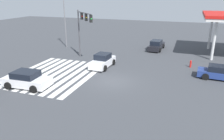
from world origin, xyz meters
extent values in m
plane|color=#3D3F44|center=(0.00, 0.00, 0.00)|extent=(108.06, 108.06, 0.00)
cube|color=silver|center=(0.00, -10.38, 0.00)|extent=(10.49, 0.60, 0.01)
cube|color=silver|center=(0.00, -9.43, 0.00)|extent=(10.49, 0.60, 0.01)
cube|color=silver|center=(0.00, -8.48, 0.00)|extent=(10.49, 0.60, 0.01)
cube|color=silver|center=(0.00, -7.53, 0.00)|extent=(10.49, 0.60, 0.01)
cube|color=silver|center=(0.00, -6.58, 0.00)|extent=(10.49, 0.60, 0.01)
cube|color=silver|center=(0.00, -5.63, 0.00)|extent=(10.49, 0.60, 0.01)
cube|color=silver|center=(0.00, -4.68, 0.00)|extent=(10.49, 0.60, 0.01)
cube|color=silver|center=(0.00, -3.73, 0.00)|extent=(10.49, 0.60, 0.01)
cube|color=silver|center=(0.00, -2.78, 0.00)|extent=(10.49, 0.60, 0.01)
cylinder|color=#47474C|center=(-7.37, -7.37, 3.17)|extent=(0.18, 0.18, 6.35)
cylinder|color=#47474C|center=(-5.55, -5.55, 6.10)|extent=(3.71, 3.71, 0.12)
cube|color=black|center=(-6.28, -6.28, 5.63)|extent=(0.40, 0.40, 0.84)
sphere|color=red|center=(-6.17, -6.17, 5.63)|extent=(0.16, 0.16, 0.16)
cube|color=black|center=(-5.10, -5.10, 5.63)|extent=(0.40, 0.40, 0.84)
sphere|color=gold|center=(-4.99, -4.99, 5.63)|extent=(0.16, 0.16, 0.16)
cube|color=black|center=(-3.92, -3.92, 5.63)|extent=(0.40, 0.40, 0.84)
sphere|color=green|center=(-3.81, -3.81, 5.63)|extent=(0.16, 0.16, 0.16)
cube|color=silver|center=(-3.93, -2.58, 0.59)|extent=(4.22, 1.97, 0.79)
cube|color=black|center=(-3.99, -2.57, 1.31)|extent=(1.88, 1.66, 0.66)
cylinder|color=black|center=(-2.60, -1.76, 0.35)|extent=(0.72, 0.26, 0.70)
cylinder|color=black|center=(-2.70, -3.54, 0.35)|extent=(0.72, 0.26, 0.70)
cylinder|color=black|center=(-5.15, -1.61, 0.35)|extent=(0.72, 0.26, 0.70)
cylinder|color=black|center=(-5.26, -3.39, 0.35)|extent=(0.72, 0.26, 0.70)
cube|color=silver|center=(3.94, -7.01, 0.58)|extent=(2.17, 4.45, 0.77)
cube|color=black|center=(3.94, -7.09, 1.26)|extent=(1.87, 2.33, 0.59)
cylinder|color=black|center=(2.88, -5.72, 0.36)|extent=(0.26, 0.72, 0.71)
cylinder|color=black|center=(4.87, -5.62, 0.36)|extent=(0.26, 0.72, 0.71)
cylinder|color=black|center=(3.02, -8.41, 0.36)|extent=(0.26, 0.72, 0.71)
cylinder|color=black|center=(5.00, -8.31, 0.36)|extent=(0.26, 0.72, 0.71)
cube|color=black|center=(-14.81, 2.15, 0.53)|extent=(4.82, 1.99, 0.70)
cube|color=black|center=(-14.53, 2.14, 1.21)|extent=(2.29, 1.66, 0.65)
cylinder|color=black|center=(-16.33, 1.39, 0.34)|extent=(0.69, 0.26, 0.67)
cylinder|color=black|center=(-16.21, 3.11, 0.34)|extent=(0.69, 0.26, 0.67)
cylinder|color=black|center=(-13.41, 1.20, 0.34)|extent=(0.69, 0.26, 0.67)
cylinder|color=black|center=(-13.29, 2.92, 0.34)|extent=(0.69, 0.26, 0.67)
cube|color=navy|center=(-4.31, 10.23, 0.51)|extent=(2.03, 4.50, 0.65)
cube|color=black|center=(-4.30, 10.32, 1.12)|extent=(1.72, 2.68, 0.57)
cylinder|color=black|center=(-3.54, 8.81, 0.34)|extent=(0.27, 0.69, 0.68)
cylinder|color=black|center=(-5.28, 8.94, 0.34)|extent=(0.27, 0.69, 0.68)
cylinder|color=silver|center=(-18.17, 9.91, 2.55)|extent=(0.36, 0.36, 5.09)
cylinder|color=silver|center=(-11.56, 9.91, 2.55)|extent=(0.36, 0.36, 5.09)
cylinder|color=slate|center=(-11.61, -12.03, 3.93)|extent=(0.16, 0.16, 7.86)
cylinder|color=red|center=(-7.34, 7.33, 0.35)|extent=(0.22, 0.22, 0.70)
sphere|color=red|center=(-7.34, 7.33, 0.76)|extent=(0.20, 0.20, 0.20)
camera|label=1|loc=(19.10, 6.75, 8.25)|focal=35.00mm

